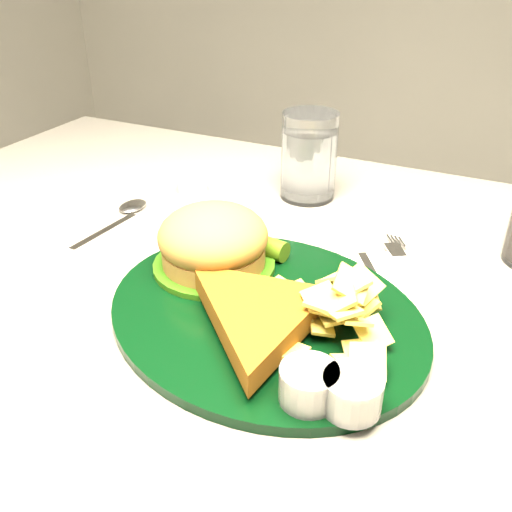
{
  "coord_description": "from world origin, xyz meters",
  "views": [
    {
      "loc": [
        0.25,
        -0.52,
        1.1
      ],
      "look_at": [
        0.03,
        -0.06,
        0.8
      ],
      "focal_mm": 40.0,
      "sensor_mm": 36.0,
      "label": 1
    }
  ],
  "objects_px": {
    "table": "(256,478)",
    "fork_napkin": "(377,275)",
    "dinner_plate": "(265,286)",
    "water_glass": "(309,156)"
  },
  "relations": [
    {
      "from": "table",
      "to": "dinner_plate",
      "type": "height_order",
      "value": "dinner_plate"
    },
    {
      "from": "table",
      "to": "fork_napkin",
      "type": "height_order",
      "value": "fork_napkin"
    },
    {
      "from": "dinner_plate",
      "to": "water_glass",
      "type": "xyz_separation_m",
      "value": [
        -0.07,
        0.31,
        0.02
      ]
    },
    {
      "from": "water_glass",
      "to": "table",
      "type": "bearing_deg",
      "value": -84.75
    },
    {
      "from": "dinner_plate",
      "to": "fork_napkin",
      "type": "height_order",
      "value": "dinner_plate"
    },
    {
      "from": "table",
      "to": "fork_napkin",
      "type": "bearing_deg",
      "value": 14.82
    },
    {
      "from": "water_glass",
      "to": "fork_napkin",
      "type": "bearing_deg",
      "value": -49.1
    },
    {
      "from": "table",
      "to": "fork_napkin",
      "type": "xyz_separation_m",
      "value": [
        0.14,
        0.04,
        0.38
      ]
    },
    {
      "from": "table",
      "to": "water_glass",
      "type": "height_order",
      "value": "water_glass"
    },
    {
      "from": "water_glass",
      "to": "fork_napkin",
      "type": "distance_m",
      "value": 0.25
    }
  ]
}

